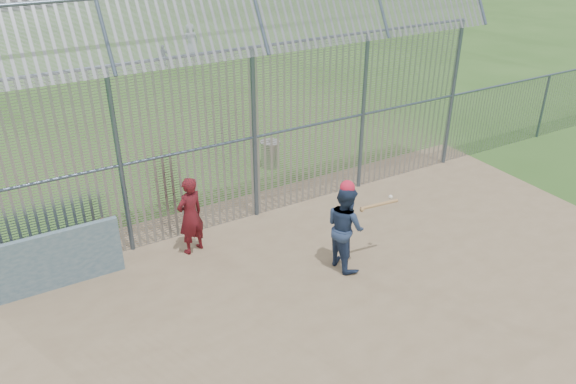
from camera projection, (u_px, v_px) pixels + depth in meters
ground at (340, 294)px, 10.75m from camera, size 120.00×120.00×0.00m
dirt_infield at (355, 308)px, 10.36m from camera, size 14.00×10.00×0.02m
dugout_wall at (55, 261)px, 10.65m from camera, size 2.50×0.12×1.20m
batter at (345, 227)px, 11.17m from camera, size 0.68×0.88×1.80m
onlooker at (190, 216)px, 11.64m from camera, size 0.73×0.59×1.73m
bg_kid_standing at (191, 40)px, 26.69m from camera, size 0.75×0.50×1.52m
bg_kid_seated at (164, 56)px, 25.11m from camera, size 0.57×0.57×0.97m
batting_gear at (353, 191)px, 10.83m from camera, size 1.27×0.37×0.68m
trash_can at (270, 154)px, 15.73m from camera, size 0.56×0.56×0.82m
backstop_fence at (325, 109)px, 13.09m from camera, size 20.09×0.81×5.30m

